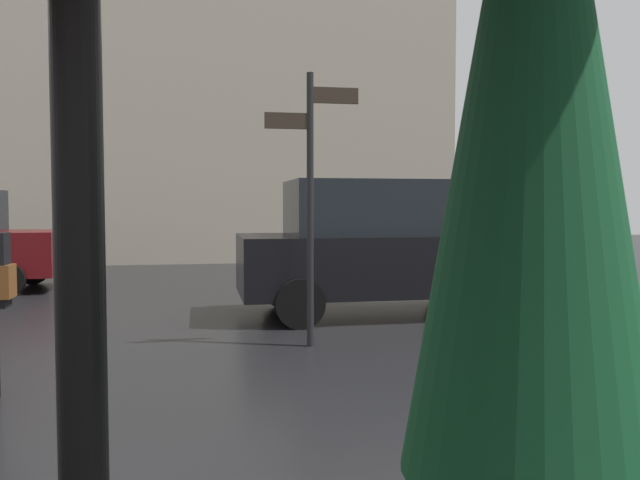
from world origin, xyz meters
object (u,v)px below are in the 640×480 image
(folded_patio_umbrella_far, at_px, (529,251))
(street_signpost, at_px, (311,182))
(folded_patio_umbrella_near, at_px, (534,131))
(parked_car_left, at_px, (377,247))

(folded_patio_umbrella_far, height_order, street_signpost, street_signpost)
(folded_patio_umbrella_near, height_order, folded_patio_umbrella_far, folded_patio_umbrella_near)
(folded_patio_umbrella_near, height_order, street_signpost, street_signpost)
(parked_car_left, relative_size, street_signpost, 1.34)
(street_signpost, bearing_deg, parked_car_left, 55.92)
(folded_patio_umbrella_near, distance_m, parked_car_left, 8.56)
(parked_car_left, bearing_deg, folded_patio_umbrella_near, -101.50)
(folded_patio_umbrella_far, distance_m, street_signpost, 5.33)
(folded_patio_umbrella_near, relative_size, street_signpost, 0.79)
(folded_patio_umbrella_far, relative_size, street_signpost, 0.75)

